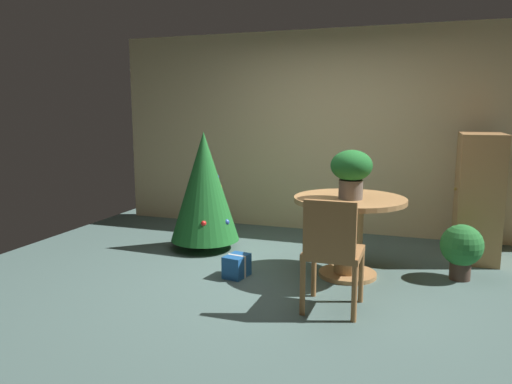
{
  "coord_description": "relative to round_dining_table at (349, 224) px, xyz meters",
  "views": [
    {
      "loc": [
        1.1,
        -4.13,
        1.59
      ],
      "look_at": [
        -0.36,
        0.13,
        0.83
      ],
      "focal_mm": 34.21,
      "sensor_mm": 36.0,
      "label": 1
    }
  ],
  "objects": [
    {
      "name": "round_dining_table",
      "position": [
        0.0,
        0.0,
        0.0
      ],
      "size": [
        1.06,
        1.06,
        0.77
      ],
      "color": "#B27F4C",
      "rests_on": "ground_plane"
    },
    {
      "name": "wooden_chair_near",
      "position": [
        0.0,
        -0.9,
        0.01
      ],
      "size": [
        0.44,
        0.45,
        0.92
      ],
      "color": "#9E6B3D",
      "rests_on": "ground_plane"
    },
    {
      "name": "wooden_cabinet",
      "position": [
        1.21,
        1.08,
        0.16
      ],
      "size": [
        0.46,
        0.79,
        1.35
      ],
      "color": "#B27F4C",
      "rests_on": "ground_plane"
    },
    {
      "name": "flower_vase",
      "position": [
        0.02,
        -0.08,
        0.54
      ],
      "size": [
        0.38,
        0.38,
        0.46
      ],
      "color": "#665B51",
      "rests_on": "round_dining_table"
    },
    {
      "name": "gift_box_blue",
      "position": [
        -1.01,
        -0.37,
        -0.4
      ],
      "size": [
        0.23,
        0.28,
        0.22
      ],
      "color": "#1E569E",
      "rests_on": "ground_plane"
    },
    {
      "name": "holiday_tree",
      "position": [
        -1.71,
        0.42,
        0.22
      ],
      "size": [
        0.79,
        0.79,
        1.35
      ],
      "color": "brown",
      "rests_on": "ground_plane"
    },
    {
      "name": "back_wall_panel",
      "position": [
        -0.47,
        1.76,
        0.79
      ],
      "size": [
        6.0,
        0.1,
        2.6
      ],
      "primitive_type": "cube",
      "color": "beige",
      "rests_on": "ground_plane"
    },
    {
      "name": "ground_plane",
      "position": [
        -0.47,
        -0.44,
        -0.51
      ],
      "size": [
        6.6,
        6.6,
        0.0
      ],
      "primitive_type": "plane",
      "color": "#4C6660"
    },
    {
      "name": "potted_plant",
      "position": [
        1.02,
        0.25,
        -0.2
      ],
      "size": [
        0.39,
        0.39,
        0.53
      ],
      "color": "#4C382D",
      "rests_on": "ground_plane"
    }
  ]
}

